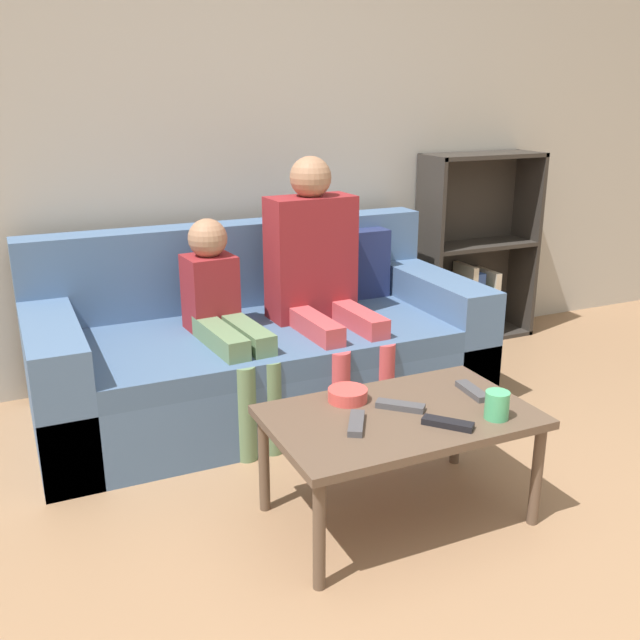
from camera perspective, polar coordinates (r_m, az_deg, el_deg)
wall_back at (r=3.81m, az=-7.39°, el=15.14°), size 12.00×0.06×2.60m
couch at (r=3.46m, az=-4.81°, el=-2.40°), size 2.08×0.96×0.84m
bookshelf at (r=4.46m, az=11.75°, el=4.04°), size 0.73×0.28×1.13m
coffee_table at (r=2.52m, az=6.40°, el=-8.28°), size 0.92×0.56×0.41m
person_adult at (r=3.37m, az=-0.15°, el=4.17°), size 0.42×0.67×1.19m
person_child at (r=3.18m, az=-7.72°, el=0.45°), size 0.27×0.67×0.93m
cup_near at (r=2.50m, az=13.97°, el=-6.63°), size 0.08×0.08×0.10m
tv_remote_0 at (r=2.39m, az=2.92°, el=-8.25°), size 0.13×0.17×0.02m
tv_remote_1 at (r=2.69m, az=12.10°, el=-5.57°), size 0.06×0.17×0.02m
tv_remote_2 at (r=2.53m, az=6.44°, el=-6.85°), size 0.16×0.15×0.02m
tv_remote_3 at (r=2.43m, az=10.18°, el=-8.14°), size 0.15×0.16×0.02m
snack_bowl at (r=2.58m, az=2.23°, el=-6.00°), size 0.14×0.14×0.05m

